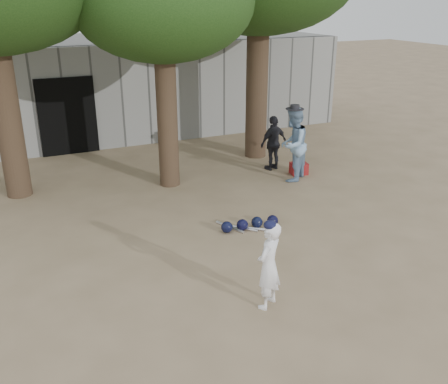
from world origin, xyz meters
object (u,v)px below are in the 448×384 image
boy_player (269,266)px  spectator_blue (293,145)px  red_bag (299,168)px  spectator_dark (274,143)px

boy_player → spectator_blue: size_ratio=0.74×
red_bag → spectator_blue: bearing=-144.6°
boy_player → red_bag: boy_player is taller
spectator_dark → red_bag: spectator_dark is taller
spectator_dark → red_bag: bearing=111.5°
spectator_blue → red_bag: bearing=176.0°
spectator_blue → red_bag: 0.91m
boy_player → spectator_dark: (3.19, 5.43, 0.04)m
boy_player → spectator_dark: bearing=-154.8°
red_bag → boy_player: bearing=-126.9°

